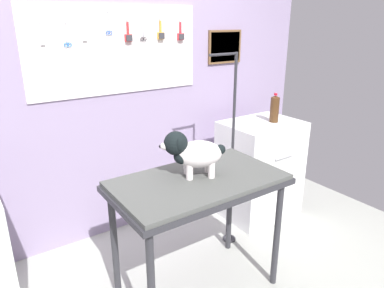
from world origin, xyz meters
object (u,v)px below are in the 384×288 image
(grooming_arm, at_px, (231,161))
(cabinet_right, at_px, (259,169))
(soda_bottle, at_px, (275,109))
(dog, at_px, (192,152))
(grooming_table, at_px, (198,191))

(grooming_arm, distance_m, cabinet_right, 0.63)
(cabinet_right, bearing_deg, grooming_arm, -159.10)
(soda_bottle, bearing_deg, grooming_arm, -165.87)
(grooming_arm, height_order, dog, grooming_arm)
(dog, xyz_separation_m, cabinet_right, (1.10, 0.48, -0.55))
(dog, xyz_separation_m, soda_bottle, (1.18, 0.43, 0.02))
(cabinet_right, xyz_separation_m, soda_bottle, (0.09, -0.05, 0.57))
(grooming_arm, distance_m, dog, 0.69)
(soda_bottle, bearing_deg, cabinet_right, 152.52)
(grooming_table, relative_size, dog, 2.71)
(dog, distance_m, cabinet_right, 1.32)
(grooming_arm, bearing_deg, soda_bottle, 14.13)
(soda_bottle, bearing_deg, dog, -159.86)
(grooming_arm, xyz_separation_m, dog, (-0.57, -0.28, 0.28))
(dog, bearing_deg, grooming_table, -74.69)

